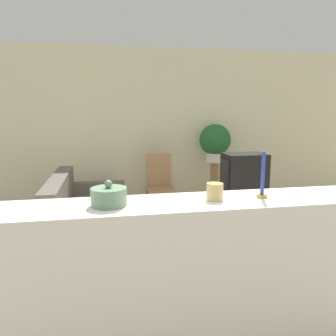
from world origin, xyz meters
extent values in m
plane|color=tan|center=(0.00, 0.00, 0.00)|extent=(14.00, 14.00, 0.00)
cube|color=beige|center=(0.00, 3.43, 1.35)|extent=(9.00, 0.06, 2.70)
cube|color=#605B51|center=(-0.78, 1.85, 0.20)|extent=(0.96, 1.77, 0.40)
cube|color=#605B51|center=(-1.16, 1.85, 0.61)|extent=(0.20, 1.77, 0.41)
cube|color=#605B51|center=(-0.78, 1.04, 0.28)|extent=(0.96, 0.16, 0.57)
cube|color=#605B51|center=(-0.78, 2.65, 0.28)|extent=(0.96, 0.16, 0.57)
cube|color=#9E754C|center=(1.34, 1.90, 0.23)|extent=(0.95, 0.56, 0.47)
cube|color=black|center=(1.34, 1.90, 0.76)|extent=(0.57, 0.40, 0.58)
cube|color=black|center=(1.05, 1.90, 0.76)|extent=(0.02, 0.33, 0.45)
cube|color=#9E754C|center=(0.27, 2.60, 0.41)|extent=(0.44, 0.44, 0.04)
cube|color=#9E754C|center=(0.27, 2.81, 0.69)|extent=(0.40, 0.04, 0.53)
cylinder|color=#9E754C|center=(0.08, 2.41, 0.19)|extent=(0.04, 0.04, 0.39)
cylinder|color=#9E754C|center=(0.46, 2.41, 0.19)|extent=(0.04, 0.04, 0.39)
cylinder|color=#9E754C|center=(0.08, 2.79, 0.19)|extent=(0.04, 0.04, 0.39)
cylinder|color=#9E754C|center=(0.46, 2.79, 0.19)|extent=(0.04, 0.04, 0.39)
cylinder|color=#9E754C|center=(1.30, 3.08, 0.37)|extent=(0.14, 0.14, 0.75)
cylinder|color=white|center=(1.30, 3.08, 0.83)|extent=(0.30, 0.30, 0.16)
sphere|color=#23602D|center=(1.30, 3.08, 1.14)|extent=(0.54, 0.54, 0.54)
cube|color=white|center=(0.00, -0.42, 0.54)|extent=(2.55, 0.44, 1.08)
cylinder|color=gray|center=(-0.55, -0.42, 1.13)|extent=(0.21, 0.21, 0.11)
sphere|color=gray|center=(-0.55, -0.42, 1.21)|extent=(0.05, 0.05, 0.05)
cylinder|color=tan|center=(0.11, -0.42, 1.13)|extent=(0.11, 0.11, 0.11)
cylinder|color=#B7933D|center=(0.43, -0.42, 1.09)|extent=(0.07, 0.07, 0.02)
cylinder|color=#2D3D9E|center=(0.43, -0.42, 1.24)|extent=(0.02, 0.02, 0.28)
camera|label=1|loc=(-0.55, -2.33, 1.63)|focal=35.00mm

